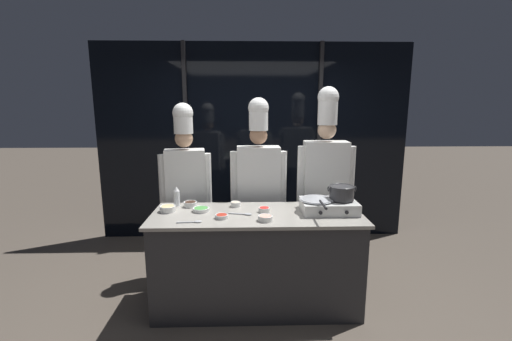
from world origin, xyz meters
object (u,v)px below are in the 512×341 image
portable_stove (329,206)px  frying_pan (317,197)px  stock_pot (342,192)px  squeeze_bottle_clear (177,197)px  serving_spoon_solid (194,222)px  prep_bowl_bell_pepper (264,209)px  prep_bowl_ginger (168,208)px  serving_spoon_slotted (244,214)px  prep_bowl_shrimp (265,218)px  prep_bowl_chicken (236,204)px  prep_bowl_chili_flakes (222,216)px  chef_head (185,178)px  prep_bowl_soy_glaze (190,204)px  prep_bowl_scallions (201,209)px  chef_line (325,171)px  chef_sous (258,177)px

portable_stove → frying_pan: bearing=-177.7°
stock_pot → squeeze_bottle_clear: bearing=171.6°
portable_stove → serving_spoon_solid: 1.23m
stock_pot → prep_bowl_bell_pepper: (-0.71, 0.01, -0.16)m
prep_bowl_ginger → serving_spoon_slotted: bearing=-8.7°
portable_stove → prep_bowl_shrimp: 0.64m
stock_pot → prep_bowl_chicken: bearing=169.2°
prep_bowl_chili_flakes → chef_head: bearing=120.8°
stock_pot → frying_pan: bearing=-178.8°
prep_bowl_soy_glaze → prep_bowl_scallions: bearing=-50.2°
stock_pot → prep_bowl_bell_pepper: stock_pot is taller
stock_pot → prep_bowl_ginger: (-1.60, 0.04, -0.15)m
frying_pan → chef_head: 1.42m
prep_bowl_shrimp → prep_bowl_chicken: same height
portable_stove → chef_line: size_ratio=0.24×
prep_bowl_chicken → serving_spoon_slotted: 0.27m
portable_stove → prep_bowl_soy_glaze: portable_stove is taller
portable_stove → squeeze_bottle_clear: bearing=170.9°
frying_pan → prep_bowl_soy_glaze: (-1.19, 0.20, -0.11)m
prep_bowl_ginger → prep_bowl_chicken: prep_bowl_ginger is taller
frying_pan → prep_bowl_ginger: 1.38m
prep_bowl_shrimp → serving_spoon_solid: (-0.60, -0.03, -0.02)m
prep_bowl_soy_glaze → prep_bowl_scallions: size_ratio=0.82×
chef_line → squeeze_bottle_clear: bearing=16.6°
prep_bowl_bell_pepper → prep_bowl_chili_flakes: prep_bowl_bell_pepper is taller
prep_bowl_ginger → chef_line: chef_line is taller
prep_bowl_ginger → chef_head: 0.56m
prep_bowl_shrimp → chef_head: (-0.81, 0.80, 0.18)m
stock_pot → prep_bowl_ginger: size_ratio=1.73×
serving_spoon_slotted → prep_bowl_soy_glaze: bearing=153.9°
squeeze_bottle_clear → chef_sous: size_ratio=0.10×
prep_bowl_scallions → chef_head: 0.60m
prep_bowl_bell_pepper → chef_head: chef_head is taller
squeeze_bottle_clear → chef_head: 0.36m
frying_pan → chef_sous: bearing=130.1°
serving_spoon_solid → chef_sous: bearing=56.4°
prep_bowl_ginger → serving_spoon_slotted: size_ratio=0.67×
chef_sous → prep_bowl_shrimp: bearing=91.0°
portable_stove → stock_pot: (0.12, 0.00, 0.13)m
stock_pot → prep_bowl_chili_flakes: 1.12m
frying_pan → prep_bowl_bell_pepper: bearing=178.3°
prep_bowl_soy_glaze → serving_spoon_slotted: size_ratio=0.59×
chef_line → prep_bowl_chili_flakes: bearing=38.1°
prep_bowl_chicken → chef_head: chef_head is taller
frying_pan → prep_bowl_chili_flakes: (-0.86, -0.15, -0.12)m
squeeze_bottle_clear → serving_spoon_slotted: 0.73m
prep_bowl_shrimp → chef_line: chef_line is taller
portable_stove → prep_bowl_soy_glaze: (-1.31, 0.19, -0.03)m
portable_stove → prep_bowl_chicken: portable_stove is taller
chef_line → stock_pot: bearing=92.6°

